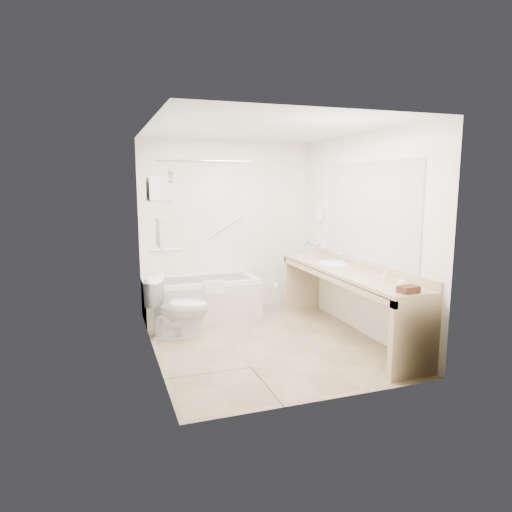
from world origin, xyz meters
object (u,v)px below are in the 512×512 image
object	(u,v)px
bathtub	(201,298)
water_bottle_left	(312,253)
amenity_basket	(408,289)
toilet	(178,308)
vanity_counter	(346,286)

from	to	relation	value
bathtub	water_bottle_left	xyz separation A→B (m)	(1.42, -0.63, 0.67)
amenity_basket	toilet	bearing A→B (deg)	135.76
bathtub	toilet	world-z (taller)	toilet
amenity_basket	vanity_counter	bearing A→B (deg)	88.05
amenity_basket	water_bottle_left	distance (m)	2.00
bathtub	toilet	xyz separation A→B (m)	(-0.45, -0.74, 0.10)
toilet	water_bottle_left	size ratio (longest dim) A/B	3.48
bathtub	amenity_basket	xyz separation A→B (m)	(1.48, -2.63, 0.61)
vanity_counter	bathtub	bearing A→B (deg)	137.65
vanity_counter	amenity_basket	size ratio (longest dim) A/B	13.77
amenity_basket	water_bottle_left	size ratio (longest dim) A/B	0.90
amenity_basket	water_bottle_left	bearing A→B (deg)	91.91
vanity_counter	water_bottle_left	xyz separation A→B (m)	(-0.11, 0.76, 0.31)
bathtub	amenity_basket	bearing A→B (deg)	-60.56
water_bottle_left	bathtub	bearing A→B (deg)	156.11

